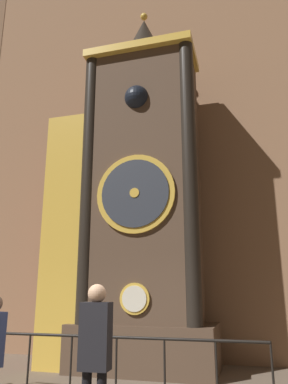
# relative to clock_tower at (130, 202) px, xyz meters

# --- Properties ---
(cathedral_back_wall) EXTENTS (24.00, 0.32, 14.36)m
(cathedral_back_wall) POSITION_rel_clock_tower_xyz_m (0.68, 1.50, 3.35)
(cathedral_back_wall) COLOR #936B4C
(cathedral_back_wall) RESTS_ON ground_plane
(clock_tower) EXTENTS (4.05, 1.76, 9.26)m
(clock_tower) POSITION_rel_clock_tower_xyz_m (0.00, 0.00, 0.00)
(clock_tower) COLOR brown
(clock_tower) RESTS_ON ground_plane
(railing_fence) EXTENTS (4.99, 0.05, 0.98)m
(railing_fence) POSITION_rel_clock_tower_xyz_m (0.49, -2.15, -3.27)
(railing_fence) COLOR black
(railing_fence) RESTS_ON ground_plane
(visitor_far) EXTENTS (0.35, 0.24, 1.80)m
(visitor_far) POSITION_rel_clock_tower_xyz_m (1.00, -4.29, -2.74)
(visitor_far) COLOR black
(visitor_far) RESTS_ON ground_plane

